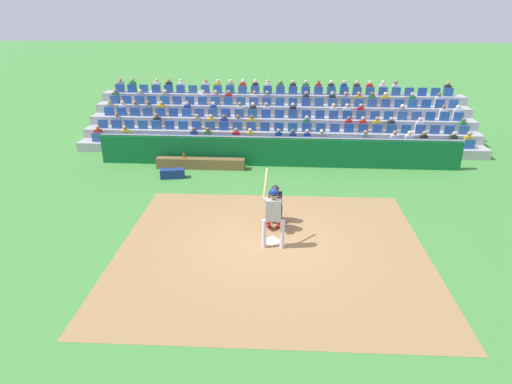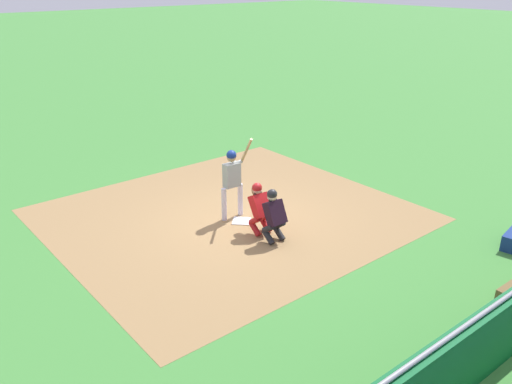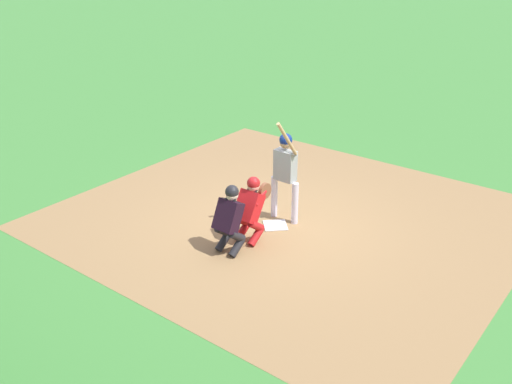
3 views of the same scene
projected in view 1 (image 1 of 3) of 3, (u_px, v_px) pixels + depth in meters
ground_plane at (272, 242)px, 12.72m from camera, size 160.00×160.00×0.00m
infield_dirt_patch at (271, 250)px, 12.26m from camera, size 8.64×7.85×0.01m
home_plate_marker at (272, 241)px, 12.71m from camera, size 0.62×0.62×0.02m
batter_at_plate at (273, 211)px, 11.99m from camera, size 0.63×0.69×2.18m
catcher_crouching at (274, 209)px, 13.12m from camera, size 0.47×0.71×1.26m
home_plate_umpire at (275, 201)px, 13.63m from camera, size 0.46×0.46×1.29m
dugout_wall at (277, 152)px, 18.59m from camera, size 15.11×0.24×1.27m
dugout_bench at (201, 163)px, 18.43m from camera, size 3.69×0.40×0.44m
water_bottle_on_bench at (184, 156)px, 18.35m from camera, size 0.07×0.07×0.22m
equipment_duffel_bag at (172, 174)px, 17.41m from camera, size 0.99×0.53×0.37m
bleacher_stand at (279, 123)px, 22.38m from camera, size 18.80×4.53×2.79m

